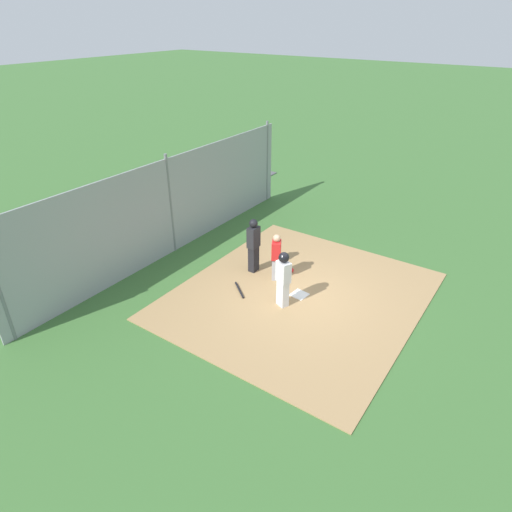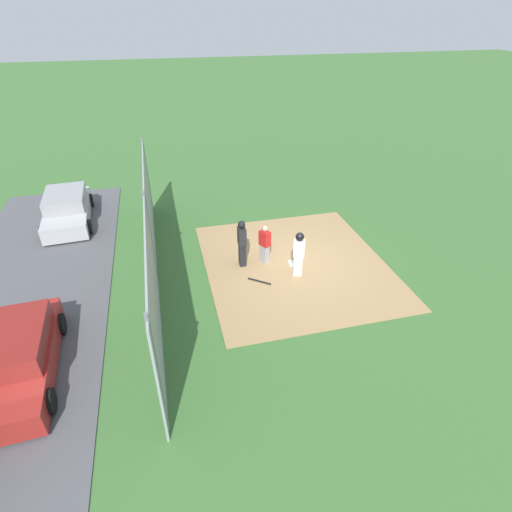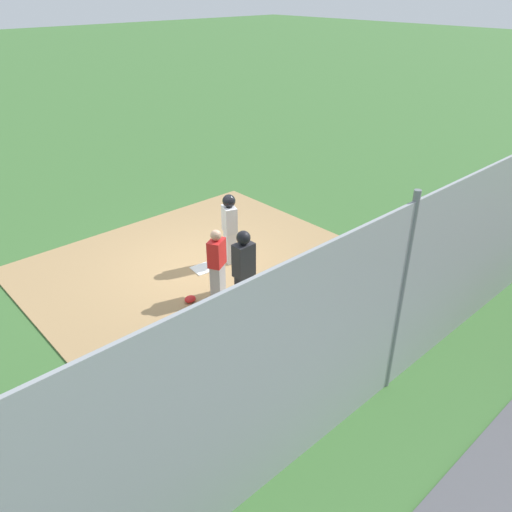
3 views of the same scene
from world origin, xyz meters
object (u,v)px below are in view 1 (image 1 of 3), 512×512
Objects in this scene: catcher at (276,257)px; home_plate at (299,295)px; parked_car_red at (25,243)px; umpire at (254,244)px; runner at (283,276)px; catcher_mask at (290,270)px; parked_car_silver at (202,172)px; baseball_bat at (239,290)px.

home_plate is at bearing -47.89° from catcher.
home_plate is at bearing 107.39° from parked_car_red.
home_plate is 1.34m from catcher.
catcher is 0.84× the size of umpire.
catcher reaches higher than home_plate.
runner reaches higher than catcher_mask.
parked_car_silver is 1.00× the size of parked_car_red.
parked_car_red is at bearing -60.93° from catcher_mask.
umpire reaches higher than catcher.
home_plate is 1.30m from catcher_mask.
runner is at bearing 23.52° from catcher_mask.
parked_car_silver is at bearing -4.76° from baseball_bat.
parked_car_silver is at bearing -123.50° from home_plate.
umpire is (-0.00, -0.83, 0.17)m from catcher.
baseball_bat is at bearing 116.34° from runner.
umpire is 0.41× the size of parked_car_silver.
catcher is 0.34× the size of parked_car_silver.
home_plate is 9.00m from parked_car_red.
parked_car_silver is at bearing -121.39° from catcher_mask.
catcher is 6.16× the size of catcher_mask.
parked_car_red is at bearing -3.71° from parked_car_silver.
runner is 1.97× the size of baseball_bat.
umpire is at bearing 47.79° from parked_car_silver.
parked_car_red reaches higher than home_plate.
runner is at bearing 49.04° from parked_car_silver.
runner reaches higher than parked_car_silver.
umpire is at bearing 79.55° from runner.
umpire reaches higher than catcher_mask.
catcher_mask is 0.06× the size of parked_car_red.
parked_car_red is (3.60, -6.51, -0.34)m from umpire.
umpire is 1.53m from baseball_bat.
catcher is at bearing -109.99° from home_plate.
catcher reaches higher than catcher_mask.
runner is (0.69, -0.15, 0.93)m from home_plate.
parked_car_silver is (-5.17, -6.52, -0.34)m from umpire.
parked_car_red is at bearing -151.30° from umpire.
parked_car_silver is (-4.59, -7.53, 0.52)m from catcher_mask.
runner is 0.38× the size of parked_car_silver.
catcher_mask is at bearing 45.11° from runner.
parked_car_silver reaches higher than home_plate.
catcher is 8.17m from parked_car_red.
home_plate is 0.10× the size of parked_car_silver.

